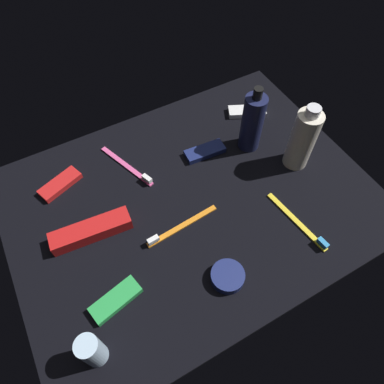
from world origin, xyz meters
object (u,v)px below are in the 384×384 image
at_px(toothbrush_orange, 178,227).
at_px(snack_bar_white, 247,111).
at_px(snack_bar_navy, 205,151).
at_px(lotion_bottle, 252,123).
at_px(deodorant_stick, 92,351).
at_px(toothpaste_box_red, 91,231).
at_px(toothbrush_yellow, 300,224).
at_px(toothbrush_pink, 129,167).
at_px(cream_tin_left, 228,276).
at_px(snack_bar_green, 116,300).
at_px(bodywash_bottle, 303,139).
at_px(snack_bar_red, 60,184).

relative_size(toothbrush_orange, snack_bar_white, 1.73).
bearing_deg(snack_bar_navy, toothbrush_orange, 49.08).
distance_m(lotion_bottle, snack_bar_white, 0.14).
bearing_deg(deodorant_stick, lotion_bottle, -150.96).
xyz_separation_m(lotion_bottle, toothpaste_box_red, (0.45, 0.05, -0.07)).
relative_size(deodorant_stick, toothbrush_yellow, 0.51).
distance_m(toothbrush_pink, toothbrush_yellow, 0.43).
bearing_deg(toothbrush_pink, cream_tin_left, 99.75).
bearing_deg(snack_bar_white, snack_bar_green, 56.71).
distance_m(bodywash_bottle, toothbrush_yellow, 0.20).
height_order(bodywash_bottle, snack_bar_green, bodywash_bottle).
bearing_deg(cream_tin_left, snack_bar_green, -17.08).
relative_size(bodywash_bottle, snack_bar_green, 1.74).
relative_size(toothpaste_box_red, snack_bar_white, 1.69).
bearing_deg(snack_bar_red, toothbrush_orange, 108.53).
bearing_deg(toothbrush_pink, toothpaste_box_red, 41.96).
distance_m(bodywash_bottle, snack_bar_navy, 0.24).
height_order(bodywash_bottle, toothbrush_orange, bodywash_bottle).
bearing_deg(deodorant_stick, snack_bar_white, -146.39).
relative_size(lotion_bottle, toothpaste_box_red, 1.05).
distance_m(bodywash_bottle, snack_bar_red, 0.59).
bearing_deg(toothbrush_yellow, snack_bar_red, -39.92).
bearing_deg(toothbrush_pink, lotion_bottle, 165.82).
bearing_deg(snack_bar_red, snack_bar_green, 71.84).
bearing_deg(toothpaste_box_red, cream_tin_left, 137.06).
xyz_separation_m(toothpaste_box_red, snack_bar_white, (-0.51, -0.15, -0.01)).
xyz_separation_m(bodywash_bottle, snack_bar_green, (0.53, 0.11, -0.08)).
bearing_deg(lotion_bottle, toothpaste_box_red, 6.70).
distance_m(lotion_bottle, toothbrush_pink, 0.32).
distance_m(toothbrush_pink, snack_bar_navy, 0.20).
bearing_deg(cream_tin_left, snack_bar_red, -59.78).
relative_size(lotion_bottle, toothbrush_orange, 1.03).
height_order(toothbrush_pink, snack_bar_green, toothbrush_pink).
height_order(snack_bar_white, snack_bar_red, same).
distance_m(toothpaste_box_red, snack_bar_green, 0.17).
xyz_separation_m(toothpaste_box_red, cream_tin_left, (-0.21, 0.23, -0.01)).
bearing_deg(snack_bar_green, lotion_bottle, -167.41).
distance_m(lotion_bottle, toothbrush_yellow, 0.27).
relative_size(bodywash_bottle, toothbrush_orange, 1.01).
relative_size(bodywash_bottle, cream_tin_left, 2.59).
height_order(toothbrush_pink, cream_tin_left, same).
bearing_deg(snack_bar_navy, lotion_bottle, 169.68).
bearing_deg(snack_bar_navy, deodorant_stick, 42.14).
height_order(deodorant_stick, toothbrush_pink, deodorant_stick).
height_order(lotion_bottle, deodorant_stick, lotion_bottle).
bearing_deg(cream_tin_left, toothbrush_yellow, -172.85).
relative_size(lotion_bottle, deodorant_stick, 2.01).
distance_m(toothbrush_yellow, toothpaste_box_red, 0.47).
relative_size(bodywash_bottle, toothpaste_box_red, 1.03).
xyz_separation_m(toothbrush_yellow, snack_bar_red, (0.44, -0.37, 0.00)).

